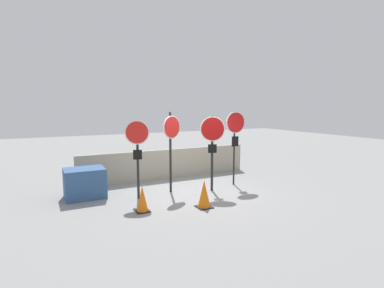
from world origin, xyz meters
TOP-DOWN VIEW (x-y plane):
  - ground_plane at (0.00, 0.00)m, footprint 40.00×40.00m
  - fence_back at (0.00, 2.01)m, footprint 6.35×0.12m
  - stop_sign_0 at (-1.72, 0.05)m, footprint 0.64×0.24m
  - stop_sign_1 at (-0.62, 0.25)m, footprint 0.64×0.29m
  - stop_sign_2 at (0.54, -0.19)m, footprint 0.69×0.33m
  - stop_sign_3 at (1.58, 0.09)m, footprint 0.70×0.12m
  - traffic_cone_0 at (-0.42, -1.39)m, footprint 0.39×0.39m
  - traffic_cone_1 at (-1.93, -0.96)m, footprint 0.34×0.34m
  - storage_crate at (-3.02, 0.90)m, footprint 1.09×0.85m

SIDE VIEW (x-z plane):
  - ground_plane at x=0.00m, z-range 0.00..0.00m
  - traffic_cone_1 at x=-1.93m, z-range 0.00..0.64m
  - traffic_cone_0 at x=-0.42m, z-range 0.00..0.71m
  - storage_crate at x=-3.02m, z-range 0.00..0.84m
  - fence_back at x=0.00m, z-range 0.00..1.04m
  - stop_sign_0 at x=-1.72m, z-range 0.47..2.69m
  - stop_sign_2 at x=0.54m, z-range 0.48..2.78m
  - stop_sign_1 at x=-0.62m, z-range 0.48..2.90m
  - stop_sign_3 at x=1.58m, z-range 0.60..3.01m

